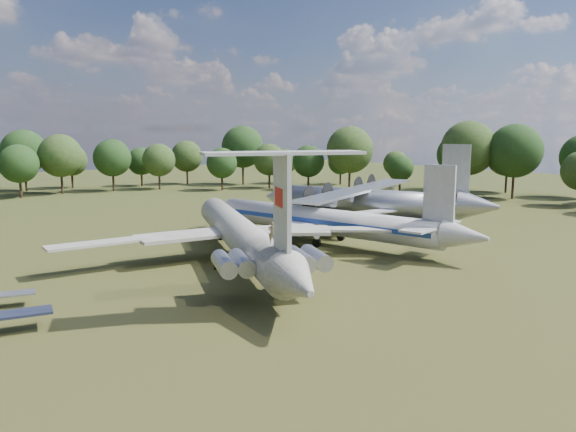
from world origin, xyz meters
TOP-DOWN VIEW (x-y plane):
  - ground at (0.00, 0.00)m, footprint 300.00×300.00m
  - il62_airliner at (3.51, 0.02)m, footprint 55.33×61.70m
  - tu104_jet at (17.75, 2.66)m, footprint 42.28×50.80m
  - an12_transport at (32.84, 9.76)m, footprint 48.80×51.13m
  - person_on_il62 at (-1.78, -12.85)m, footprint 0.77×0.78m

SIDE VIEW (x-z plane):
  - ground at x=0.00m, z-range 0.00..0.00m
  - tu104_jet at x=17.75m, z-range 0.00..4.47m
  - il62_airliner at x=3.51m, z-range 0.00..4.97m
  - an12_transport at x=32.84m, z-range 0.00..5.32m
  - person_on_il62 at x=-1.78m, z-range 4.97..6.79m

